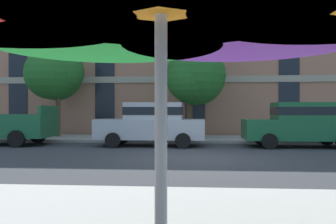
{
  "coord_description": "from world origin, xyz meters",
  "views": [
    {
      "loc": [
        -0.02,
        -10.64,
        1.46
      ],
      "look_at": [
        -1.08,
        3.2,
        1.4
      ],
      "focal_mm": 37.57,
      "sensor_mm": 36.0,
      "label": 1
    }
  ],
  "objects_px": {
    "street_tree_left": "(56,73)",
    "street_tree_middle": "(194,77)",
    "sedan_silver": "(152,123)",
    "sedan_green": "(301,123)"
  },
  "relations": [
    {
      "from": "street_tree_middle",
      "to": "street_tree_left",
      "type": "bearing_deg",
      "value": 178.81
    },
    {
      "from": "sedan_green",
      "to": "street_tree_middle",
      "type": "relative_size",
      "value": 0.93
    },
    {
      "from": "sedan_silver",
      "to": "sedan_green",
      "type": "height_order",
      "value": "same"
    },
    {
      "from": "sedan_silver",
      "to": "sedan_green",
      "type": "xyz_separation_m",
      "value": [
        5.99,
        0.0,
        0.0
      ]
    },
    {
      "from": "sedan_silver",
      "to": "sedan_green",
      "type": "distance_m",
      "value": 5.99
    },
    {
      "from": "street_tree_left",
      "to": "street_tree_middle",
      "type": "height_order",
      "value": "street_tree_left"
    },
    {
      "from": "sedan_silver",
      "to": "street_tree_middle",
      "type": "height_order",
      "value": "street_tree_middle"
    },
    {
      "from": "sedan_silver",
      "to": "sedan_green",
      "type": "bearing_deg",
      "value": 0.0
    },
    {
      "from": "street_tree_left",
      "to": "street_tree_middle",
      "type": "relative_size",
      "value": 1.05
    },
    {
      "from": "sedan_green",
      "to": "street_tree_left",
      "type": "distance_m",
      "value": 12.16
    }
  ]
}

